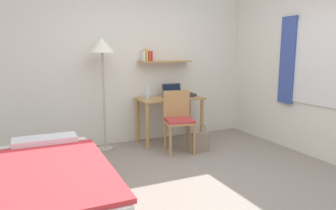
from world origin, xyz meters
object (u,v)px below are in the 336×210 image
object	(u,v)px
standing_lamp	(102,52)
book_stack	(189,95)
laptop	(173,93)
water_bottle	(148,92)
bed	(52,190)
desk	(170,106)
desk_chair	(178,118)
handbag	(199,142)

from	to	relation	value
standing_lamp	book_stack	xyz separation A→B (m)	(1.42, -0.05, -0.70)
laptop	water_bottle	size ratio (longest dim) A/B	1.60
bed	desk	world-z (taller)	desk
desk_chair	water_bottle	world-z (taller)	water_bottle
laptop	bed	bearing A→B (deg)	-139.85
laptop	water_bottle	world-z (taller)	same
standing_lamp	water_bottle	bearing A→B (deg)	-5.25
laptop	book_stack	size ratio (longest dim) A/B	1.38
standing_lamp	book_stack	world-z (taller)	standing_lamp
bed	handbag	size ratio (longest dim) A/B	4.50
bed	standing_lamp	size ratio (longest dim) A/B	1.18
handbag	standing_lamp	bearing A→B (deg)	150.58
water_bottle	handbag	distance (m)	1.10
desk_chair	laptop	size ratio (longest dim) A/B	2.64
bed	handbag	xyz separation A→B (m)	(2.14, 1.00, -0.08)
desk_chair	water_bottle	xyz separation A→B (m)	(-0.31, 0.46, 0.34)
bed	desk	bearing A→B (deg)	40.29
water_bottle	book_stack	size ratio (longest dim) A/B	0.86
laptop	desk_chair	bearing A→B (deg)	-107.28
book_stack	laptop	bearing A→B (deg)	162.79
desk	standing_lamp	xyz separation A→B (m)	(-1.07, 0.03, 0.87)
desk_chair	handbag	xyz separation A→B (m)	(0.26, -0.18, -0.35)
laptop	water_bottle	bearing A→B (deg)	-169.06
laptop	book_stack	xyz separation A→B (m)	(0.26, -0.08, -0.03)
desk	standing_lamp	bearing A→B (deg)	178.16
standing_lamp	book_stack	distance (m)	1.59
standing_lamp	handbag	bearing A→B (deg)	-29.42
desk_chair	laptop	distance (m)	0.65
desk	handbag	size ratio (longest dim) A/B	2.40
bed	handbag	world-z (taller)	bed
desk	book_stack	size ratio (longest dim) A/B	4.27
desk_chair	bed	bearing A→B (deg)	-147.98
desk_chair	standing_lamp	xyz separation A→B (m)	(-0.99, 0.53, 0.97)
standing_lamp	desk	bearing A→B (deg)	-1.84
laptop	book_stack	world-z (taller)	laptop
desk_chair	standing_lamp	size ratio (longest dim) A/B	0.53
desk	standing_lamp	size ratio (longest dim) A/B	0.63
bed	book_stack	xyz separation A→B (m)	(2.32, 1.65, 0.53)
standing_lamp	handbag	xyz separation A→B (m)	(1.24, -0.70, -1.32)
water_bottle	handbag	world-z (taller)	water_bottle
bed	handbag	bearing A→B (deg)	25.07
bed	book_stack	bearing A→B (deg)	35.53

